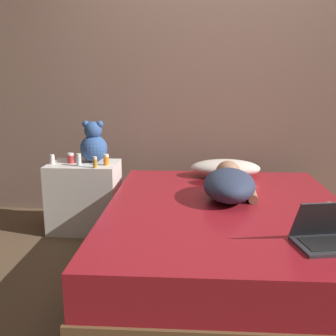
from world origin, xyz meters
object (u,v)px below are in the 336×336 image
(teddy_bear, at_px, (94,144))
(bottle_amber, at_px, (95,162))
(pillow, at_px, (225,168))
(bottle_red, at_px, (71,158))
(person_lying, at_px, (229,183))
(bottle_clear, at_px, (79,160))
(bottle_white, at_px, (52,159))
(laptop, at_px, (330,235))
(book, at_px, (329,209))
(bottle_orange, at_px, (106,160))

(teddy_bear, relative_size, bottle_amber, 3.88)
(pillow, bearing_deg, bottle_red, -178.17)
(person_lying, xyz_separation_m, bottle_clear, (-1.11, 0.40, 0.06))
(bottle_white, distance_m, bottle_red, 0.14)
(teddy_bear, xyz_separation_m, bottle_red, (-0.17, -0.06, -0.11))
(laptop, xyz_separation_m, book, (0.16, 0.49, -0.04))
(pillow, bearing_deg, bottle_white, -176.40)
(teddy_bear, bearing_deg, bottle_orange, -45.05)
(bottle_white, height_order, book, bottle_white)
(bottle_red, height_order, bottle_amber, bottle_amber)
(bottle_red, distance_m, bottle_amber, 0.28)
(teddy_bear, xyz_separation_m, bottle_amber, (0.06, -0.22, -0.10))
(teddy_bear, xyz_separation_m, bottle_clear, (-0.08, -0.17, -0.10))
(person_lying, height_order, book, person_lying)
(bottle_white, xyz_separation_m, book, (1.91, -0.70, -0.13))
(bottle_clear, height_order, bottle_orange, bottle_clear)
(pillow, xyz_separation_m, bottle_orange, (-0.93, -0.10, 0.08))
(laptop, relative_size, bottle_white, 4.83)
(bottle_amber, height_order, bottle_orange, same)
(bottle_white, bearing_deg, bottle_clear, -14.01)
(teddy_bear, distance_m, bottle_white, 0.34)
(bottle_amber, relative_size, bottle_orange, 0.99)
(pillow, bearing_deg, bottle_amber, -168.69)
(person_lying, xyz_separation_m, bottle_red, (-1.21, 0.50, 0.05))
(teddy_bear, xyz_separation_m, book, (1.60, -0.81, -0.24))
(pillow, distance_m, person_lying, 0.54)
(laptop, distance_m, bottle_clear, 1.90)
(book, bearing_deg, bottle_orange, 154.99)
(laptop, bearing_deg, bottle_amber, 131.27)
(pillow, height_order, bottle_orange, bottle_orange)
(teddy_bear, distance_m, book, 1.81)
(laptop, height_order, book, laptop)
(person_lying, relative_size, bottle_white, 9.42)
(laptop, bearing_deg, bottle_red, 131.79)
(bottle_red, relative_size, bottle_clear, 0.84)
(pillow, distance_m, bottle_white, 1.36)
(bottle_red, bearing_deg, pillow, 1.83)
(bottle_amber, bearing_deg, book, -21.03)
(book, bearing_deg, pillow, 124.73)
(pillow, xyz_separation_m, bottle_clear, (-1.13, -0.14, 0.08))
(person_lying, distance_m, bottle_orange, 1.01)
(bottle_red, xyz_separation_m, bottle_orange, (0.30, -0.06, 0.00))
(bottle_clear, bearing_deg, person_lying, -19.64)
(pillow, distance_m, bottle_red, 1.23)
(person_lying, relative_size, bottle_orange, 8.17)
(laptop, relative_size, bottle_clear, 3.78)
(laptop, xyz_separation_m, bottle_amber, (-1.38, 1.08, 0.10))
(person_lying, bearing_deg, bottle_white, 164.82)
(bottle_white, bearing_deg, book, -20.28)
(teddy_bear, distance_m, bottle_clear, 0.21)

